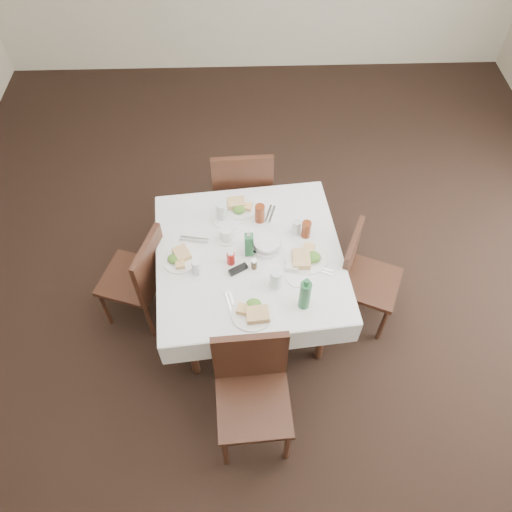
{
  "coord_description": "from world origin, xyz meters",
  "views": [
    {
      "loc": [
        -0.2,
        -2.13,
        3.51
      ],
      "look_at": [
        -0.13,
        -0.07,
        0.8
      ],
      "focal_mm": 35.0,
      "sensor_mm": 36.0,
      "label": 1
    }
  ],
  "objects_px": {
    "chair_east": "(361,273)",
    "bread_basket": "(267,244)",
    "ketchup_bottle": "(231,258)",
    "water_w": "(197,267)",
    "dining_table": "(249,261)",
    "coffee_mug": "(226,235)",
    "water_s": "(276,279)",
    "oil_cruet_green": "(249,244)",
    "oil_cruet_dark": "(250,244)",
    "water_n": "(222,211)",
    "water_e": "(297,227)",
    "green_bottle": "(305,295)",
    "chair_west": "(141,275)",
    "chair_south": "(252,385)",
    "chair_north": "(242,188)"
  },
  "relations": [
    {
      "from": "water_s",
      "to": "oil_cruet_green",
      "type": "relative_size",
      "value": 0.61
    },
    {
      "from": "water_n",
      "to": "oil_cruet_green",
      "type": "bearing_deg",
      "value": -60.46
    },
    {
      "from": "chair_south",
      "to": "water_e",
      "type": "distance_m",
      "value": 1.14
    },
    {
      "from": "water_e",
      "to": "oil_cruet_green",
      "type": "bearing_deg",
      "value": -152.3
    },
    {
      "from": "oil_cruet_dark",
      "to": "chair_east",
      "type": "bearing_deg",
      "value": -1.71
    },
    {
      "from": "chair_west",
      "to": "ketchup_bottle",
      "type": "xyz_separation_m",
      "value": [
        0.67,
        -0.09,
        0.3
      ]
    },
    {
      "from": "water_n",
      "to": "oil_cruet_green",
      "type": "height_order",
      "value": "oil_cruet_green"
    },
    {
      "from": "dining_table",
      "to": "oil_cruet_green",
      "type": "relative_size",
      "value": 5.82
    },
    {
      "from": "water_e",
      "to": "water_w",
      "type": "xyz_separation_m",
      "value": [
        -0.69,
        -0.33,
        0.0
      ]
    },
    {
      "from": "bread_basket",
      "to": "coffee_mug",
      "type": "height_order",
      "value": "coffee_mug"
    },
    {
      "from": "bread_basket",
      "to": "ketchup_bottle",
      "type": "height_order",
      "value": "ketchup_bottle"
    },
    {
      "from": "chair_east",
      "to": "water_s",
      "type": "height_order",
      "value": "water_s"
    },
    {
      "from": "chair_east",
      "to": "bread_basket",
      "type": "distance_m",
      "value": 0.76
    },
    {
      "from": "water_n",
      "to": "water_w",
      "type": "xyz_separation_m",
      "value": [
        -0.16,
        -0.48,
        -0.01
      ]
    },
    {
      "from": "water_s",
      "to": "oil_cruet_green",
      "type": "bearing_deg",
      "value": 121.91
    },
    {
      "from": "coffee_mug",
      "to": "water_n",
      "type": "bearing_deg",
      "value": 99.35
    },
    {
      "from": "water_w",
      "to": "oil_cruet_green",
      "type": "relative_size",
      "value": 0.5
    },
    {
      "from": "chair_east",
      "to": "water_w",
      "type": "xyz_separation_m",
      "value": [
        -1.18,
        -0.14,
        0.32
      ]
    },
    {
      "from": "chair_north",
      "to": "water_s",
      "type": "distance_m",
      "value": 1.15
    },
    {
      "from": "coffee_mug",
      "to": "green_bottle",
      "type": "xyz_separation_m",
      "value": [
        0.5,
        -0.57,
        0.08
      ]
    },
    {
      "from": "bread_basket",
      "to": "oil_cruet_dark",
      "type": "height_order",
      "value": "oil_cruet_dark"
    },
    {
      "from": "green_bottle",
      "to": "coffee_mug",
      "type": "bearing_deg",
      "value": 131.22
    },
    {
      "from": "water_s",
      "to": "water_w",
      "type": "bearing_deg",
      "value": 166.84
    },
    {
      "from": "dining_table",
      "to": "coffee_mug",
      "type": "distance_m",
      "value": 0.25
    },
    {
      "from": "water_s",
      "to": "water_e",
      "type": "distance_m",
      "value": 0.48
    },
    {
      "from": "chair_south",
      "to": "oil_cruet_dark",
      "type": "relative_size",
      "value": 4.51
    },
    {
      "from": "oil_cruet_green",
      "to": "coffee_mug",
      "type": "distance_m",
      "value": 0.21
    },
    {
      "from": "dining_table",
      "to": "chair_west",
      "type": "xyz_separation_m",
      "value": [
        -0.8,
        0.02,
        -0.16
      ]
    },
    {
      "from": "dining_table",
      "to": "water_e",
      "type": "distance_m",
      "value": 0.41
    },
    {
      "from": "chair_south",
      "to": "coffee_mug",
      "type": "relative_size",
      "value": 6.85
    },
    {
      "from": "oil_cruet_dark",
      "to": "ketchup_bottle",
      "type": "height_order",
      "value": "oil_cruet_dark"
    },
    {
      "from": "water_e",
      "to": "ketchup_bottle",
      "type": "distance_m",
      "value": 0.53
    },
    {
      "from": "chair_west",
      "to": "water_w",
      "type": "distance_m",
      "value": 0.56
    },
    {
      "from": "oil_cruet_green",
      "to": "water_e",
      "type": "bearing_deg",
      "value": 27.7
    },
    {
      "from": "chair_north",
      "to": "oil_cruet_dark",
      "type": "bearing_deg",
      "value": -86.92
    },
    {
      "from": "chair_north",
      "to": "green_bottle",
      "type": "relative_size",
      "value": 3.61
    },
    {
      "from": "water_w",
      "to": "green_bottle",
      "type": "height_order",
      "value": "green_bottle"
    },
    {
      "from": "water_e",
      "to": "ketchup_bottle",
      "type": "height_order",
      "value": "ketchup_bottle"
    },
    {
      "from": "chair_south",
      "to": "coffee_mug",
      "type": "bearing_deg",
      "value": 98.45
    },
    {
      "from": "chair_east",
      "to": "coffee_mug",
      "type": "relative_size",
      "value": 6.19
    },
    {
      "from": "chair_south",
      "to": "water_w",
      "type": "distance_m",
      "value": 0.85
    },
    {
      "from": "bread_basket",
      "to": "green_bottle",
      "type": "height_order",
      "value": "green_bottle"
    },
    {
      "from": "chair_east",
      "to": "ketchup_bottle",
      "type": "distance_m",
      "value": 1.0
    },
    {
      "from": "chair_east",
      "to": "green_bottle",
      "type": "xyz_separation_m",
      "value": [
        -0.48,
        -0.42,
        0.38
      ]
    },
    {
      "from": "ketchup_bottle",
      "to": "water_w",
      "type": "bearing_deg",
      "value": -162.18
    },
    {
      "from": "oil_cruet_dark",
      "to": "oil_cruet_green",
      "type": "relative_size",
      "value": 0.89
    },
    {
      "from": "water_n",
      "to": "oil_cruet_dark",
      "type": "distance_m",
      "value": 0.37
    },
    {
      "from": "chair_west",
      "to": "coffee_mug",
      "type": "height_order",
      "value": "chair_west"
    },
    {
      "from": "chair_south",
      "to": "coffee_mug",
      "type": "distance_m",
      "value": 1.05
    },
    {
      "from": "water_n",
      "to": "water_w",
      "type": "distance_m",
      "value": 0.51
    }
  ]
}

